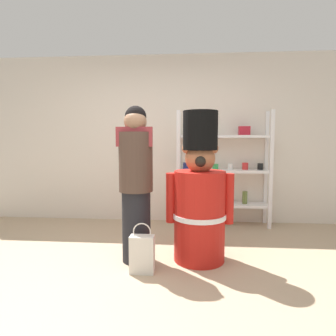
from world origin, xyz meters
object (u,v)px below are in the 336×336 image
merchandise_shelf (223,168)px  teddy_bear_guard (200,199)px  person_shopper (136,181)px  shopping_bag (142,254)px

merchandise_shelf → teddy_bear_guard: (-0.39, -1.37, -0.20)m
merchandise_shelf → person_shopper: 1.79m
merchandise_shelf → shopping_bag: merchandise_shelf is taller
shopping_bag → teddy_bear_guard: bearing=32.6°
merchandise_shelf → teddy_bear_guard: 1.43m
teddy_bear_guard → shopping_bag: size_ratio=3.21×
merchandise_shelf → shopping_bag: size_ratio=3.47×
person_shopper → shopping_bag: size_ratio=3.31×
merchandise_shelf → person_shopper: bearing=-126.2°
shopping_bag → merchandise_shelf: bearing=61.2°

